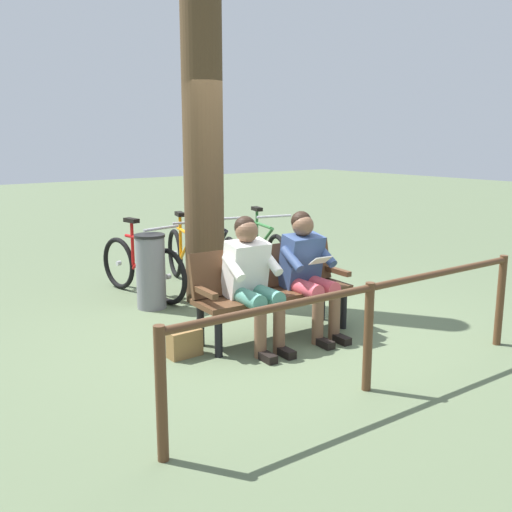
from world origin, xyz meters
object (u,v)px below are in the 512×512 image
at_px(person_reading, 308,267).
at_px(bicycle_orange, 220,253).
at_px(bench, 270,284).
at_px(bicycle_black, 184,258).
at_px(tree_trunk, 203,124).
at_px(bicycle_purple, 142,267).
at_px(person_companion, 252,276).
at_px(bicycle_silver, 262,250).
at_px(litter_bin, 151,271).
at_px(handbag, 185,343).

distance_m(person_reading, bicycle_orange, 2.48).
bearing_deg(bench, bicycle_orange, -107.44).
height_order(person_reading, bicycle_black, person_reading).
xyz_separation_m(tree_trunk, bicycle_purple, (0.51, -0.62, -1.68)).
height_order(person_companion, bicycle_orange, person_companion).
xyz_separation_m(person_companion, bicycle_orange, (-1.23, -2.33, -0.30)).
bearing_deg(bicycle_silver, bicycle_black, -83.76).
bearing_deg(litter_bin, bicycle_silver, -166.52).
bearing_deg(bicycle_black, handbag, -14.74).
xyz_separation_m(person_reading, bicycle_purple, (0.65, -2.22, -0.31)).
xyz_separation_m(person_reading, person_companion, (0.64, -0.05, -0.00)).
bearing_deg(bicycle_purple, person_companion, -7.78).
height_order(tree_trunk, bicycle_silver, tree_trunk).
bearing_deg(bicycle_silver, handbag, -35.16).
relative_size(person_companion, bicycle_black, 0.74).
xyz_separation_m(handbag, bicycle_purple, (-0.63, -2.03, 0.24)).
bearing_deg(bicycle_orange, person_reading, 5.41).
relative_size(tree_trunk, bicycle_silver, 2.49).
height_order(bicycle_orange, bicycle_purple, same).
distance_m(person_reading, litter_bin, 1.91).
bearing_deg(bicycle_purple, bench, 1.49).
relative_size(tree_trunk, litter_bin, 4.84).
distance_m(person_companion, bicycle_silver, 2.80).
xyz_separation_m(bench, bicycle_silver, (-1.47, -1.99, -0.15)).
bearing_deg(bicycle_silver, person_companion, -24.59).
relative_size(bicycle_silver, bicycle_black, 1.00).
bearing_deg(tree_trunk, person_reading, 95.17).
height_order(person_companion, bicycle_silver, person_companion).
xyz_separation_m(handbag, bicycle_black, (-1.31, -2.18, 0.24)).
bearing_deg(person_reading, bicycle_black, -85.92).
bearing_deg(person_reading, handbag, -3.72).
distance_m(bench, bicycle_purple, 2.06).
height_order(person_reading, bicycle_purple, person_reading).
xyz_separation_m(handbag, tree_trunk, (-1.13, -1.41, 1.92)).
bearing_deg(person_companion, bicycle_silver, -125.35).
height_order(bench, tree_trunk, tree_trunk).
bearing_deg(person_reading, person_companion, -0.05).
height_order(handbag, litter_bin, litter_bin).
height_order(bench, bicycle_purple, bicycle_purple).
bearing_deg(handbag, litter_bin, -107.51).
bearing_deg(bicycle_orange, bicycle_purple, -63.03).
bearing_deg(bicycle_purple, litter_bin, -24.29).
bearing_deg(bicycle_orange, person_companion, -8.46).
height_order(litter_bin, bicycle_purple, bicycle_purple).
height_order(bench, bicycle_black, bicycle_black).
relative_size(handbag, tree_trunk, 0.07).
bearing_deg(tree_trunk, bicycle_orange, -133.27).
bearing_deg(handbag, bicycle_silver, -140.75).
relative_size(person_companion, tree_trunk, 0.29).
distance_m(tree_trunk, bicycle_orange, 1.99).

